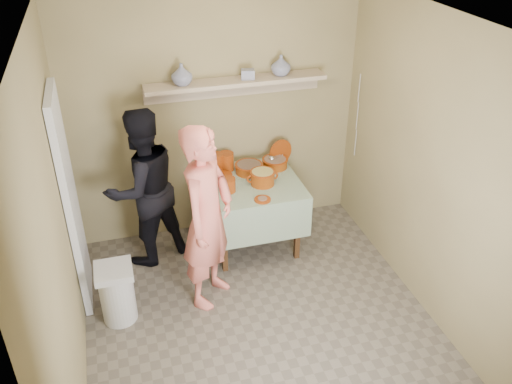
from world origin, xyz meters
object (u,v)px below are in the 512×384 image
object	(u,v)px
cazuela_rice	(263,177)
trash_bin	(117,293)
person_cook	(207,218)
person_helper	(143,188)
serving_table	(251,191)

from	to	relation	value
cazuela_rice	trash_bin	size ratio (longest dim) A/B	0.59
person_cook	person_helper	size ratio (longest dim) A/B	1.06
serving_table	cazuela_rice	xyz separation A→B (m)	(0.10, -0.09, 0.20)
person_helper	serving_table	world-z (taller)	person_helper
serving_table	trash_bin	size ratio (longest dim) A/B	1.74
serving_table	trash_bin	xyz separation A→B (m)	(-1.44, -0.79, -0.36)
person_cook	serving_table	distance (m)	0.95
person_cook	cazuela_rice	xyz separation A→B (m)	(0.69, 0.62, -0.02)
person_cook	trash_bin	distance (m)	1.03
person_helper	cazuela_rice	xyz separation A→B (m)	(1.17, -0.15, 0.03)
serving_table	cazuela_rice	distance (m)	0.24
person_helper	trash_bin	distance (m)	1.07
person_cook	cazuela_rice	distance (m)	0.93
serving_table	trash_bin	bearing A→B (deg)	-151.32
trash_bin	person_cook	bearing A→B (deg)	5.23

